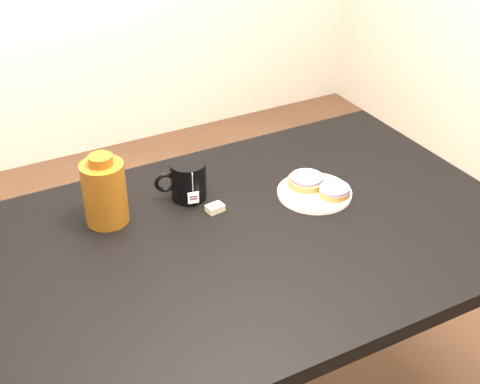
{
  "coord_description": "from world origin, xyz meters",
  "views": [
    {
      "loc": [
        -0.67,
        -1.2,
        1.73
      ],
      "look_at": [
        0.03,
        0.1,
        0.81
      ],
      "focal_mm": 50.0,
      "sensor_mm": 36.0,
      "label": 1
    }
  ],
  "objects_px": {
    "teabag_pouch": "(215,208)",
    "bagel_package": "(105,192)",
    "table": "(248,259)",
    "bagel_front": "(335,191)",
    "mug": "(188,180)",
    "bagel_back": "(307,181)",
    "plate": "(314,192)"
  },
  "relations": [
    {
      "from": "table",
      "to": "bagel_package",
      "type": "relative_size",
      "value": 7.35
    },
    {
      "from": "table",
      "to": "mug",
      "type": "bearing_deg",
      "value": 105.82
    },
    {
      "from": "table",
      "to": "plate",
      "type": "height_order",
      "value": "plate"
    },
    {
      "from": "mug",
      "to": "bagel_package",
      "type": "bearing_deg",
      "value": -167.85
    },
    {
      "from": "bagel_back",
      "to": "plate",
      "type": "bearing_deg",
      "value": -89.67
    },
    {
      "from": "mug",
      "to": "bagel_back",
      "type": "bearing_deg",
      "value": -8.06
    },
    {
      "from": "mug",
      "to": "bagel_package",
      "type": "xyz_separation_m",
      "value": [
        -0.23,
        -0.0,
        0.03
      ]
    },
    {
      "from": "bagel_package",
      "to": "plate",
      "type": "bearing_deg",
      "value": -15.51
    },
    {
      "from": "bagel_back",
      "to": "mug",
      "type": "distance_m",
      "value": 0.33
    },
    {
      "from": "bagel_back",
      "to": "teabag_pouch",
      "type": "relative_size",
      "value": 3.3
    },
    {
      "from": "plate",
      "to": "mug",
      "type": "bearing_deg",
      "value": 153.94
    },
    {
      "from": "table",
      "to": "bagel_front",
      "type": "height_order",
      "value": "bagel_front"
    },
    {
      "from": "table",
      "to": "teabag_pouch",
      "type": "bearing_deg",
      "value": 102.73
    },
    {
      "from": "table",
      "to": "teabag_pouch",
      "type": "distance_m",
      "value": 0.16
    },
    {
      "from": "plate",
      "to": "bagel_package",
      "type": "height_order",
      "value": "bagel_package"
    },
    {
      "from": "plate",
      "to": "bagel_back",
      "type": "xyz_separation_m",
      "value": [
        -0.0,
        0.04,
        0.02
      ]
    },
    {
      "from": "table",
      "to": "bagel_package",
      "type": "xyz_separation_m",
      "value": [
        -0.29,
        0.22,
        0.17
      ]
    },
    {
      "from": "plate",
      "to": "bagel_back",
      "type": "relative_size",
      "value": 1.37
    },
    {
      "from": "bagel_front",
      "to": "mug",
      "type": "height_order",
      "value": "mug"
    },
    {
      "from": "plate",
      "to": "bagel_back",
      "type": "height_order",
      "value": "bagel_back"
    },
    {
      "from": "mug",
      "to": "teabag_pouch",
      "type": "height_order",
      "value": "mug"
    },
    {
      "from": "teabag_pouch",
      "to": "bagel_package",
      "type": "xyz_separation_m",
      "value": [
        -0.26,
        0.09,
        0.08
      ]
    },
    {
      "from": "plate",
      "to": "bagel_package",
      "type": "distance_m",
      "value": 0.57
    },
    {
      "from": "teabag_pouch",
      "to": "bagel_package",
      "type": "relative_size",
      "value": 0.24
    },
    {
      "from": "bagel_front",
      "to": "teabag_pouch",
      "type": "height_order",
      "value": "bagel_front"
    },
    {
      "from": "bagel_back",
      "to": "bagel_package",
      "type": "relative_size",
      "value": 0.78
    },
    {
      "from": "plate",
      "to": "bagel_front",
      "type": "relative_size",
      "value": 2.04
    },
    {
      "from": "table",
      "to": "bagel_front",
      "type": "bearing_deg",
      "value": 6.05
    },
    {
      "from": "bagel_package",
      "to": "bagel_front",
      "type": "bearing_deg",
      "value": -18.53
    },
    {
      "from": "bagel_front",
      "to": "teabag_pouch",
      "type": "xyz_separation_m",
      "value": [
        -0.31,
        0.1,
        -0.02
      ]
    },
    {
      "from": "bagel_back",
      "to": "mug",
      "type": "height_order",
      "value": "mug"
    },
    {
      "from": "plate",
      "to": "teabag_pouch",
      "type": "height_order",
      "value": "teabag_pouch"
    }
  ]
}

